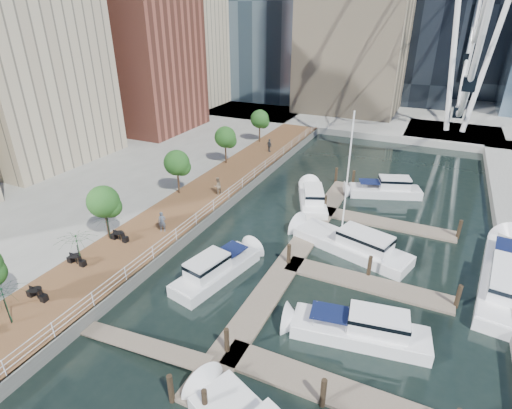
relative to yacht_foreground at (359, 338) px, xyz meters
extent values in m
plane|color=black|center=(-9.70, -2.40, 0.00)|extent=(520.00, 520.00, 0.00)
cube|color=brown|center=(-18.70, 12.60, 0.50)|extent=(6.00, 60.00, 1.00)
cube|color=#595954|center=(-15.70, 12.60, 0.50)|extent=(0.25, 60.00, 1.00)
cube|color=gray|center=(-45.70, 12.60, 0.50)|extent=(48.00, 90.00, 1.00)
cube|color=gray|center=(-9.70, 99.60, 0.50)|extent=(200.00, 114.00, 1.00)
cube|color=gray|center=(4.30, 49.60, 0.50)|extent=(14.00, 12.00, 1.00)
cube|color=#6D6051|center=(-6.70, 7.60, 0.10)|extent=(2.00, 32.00, 0.20)
cube|color=#6D6051|center=(-0.70, -4.40, 0.10)|extent=(12.00, 2.00, 0.20)
cube|color=#6D6051|center=(-0.70, 5.60, 0.10)|extent=(12.00, 2.00, 0.20)
cube|color=#6D6051|center=(-0.70, 15.60, 0.10)|extent=(12.00, 2.00, 0.20)
cube|color=#BCAD8E|center=(-43.70, 13.60, 14.00)|extent=(14.00, 16.00, 26.00)
cube|color=brown|center=(-39.70, 31.60, 11.00)|extent=(12.00, 14.00, 20.00)
cube|color=#BCAD8E|center=(-45.70, 47.60, 15.00)|extent=(14.00, 16.00, 28.00)
cylinder|color=white|center=(1.80, 49.60, 14.00)|extent=(0.80, 0.80, 26.00)
cylinder|color=white|center=(6.80, 49.60, 14.00)|extent=(0.80, 0.80, 26.00)
cylinder|color=#3F2B1C|center=(-21.10, 1.60, 2.20)|extent=(0.20, 0.20, 2.40)
sphere|color=#265B1E|center=(-21.10, 1.60, 4.30)|extent=(2.60, 2.60, 2.60)
cylinder|color=#3F2B1C|center=(-21.10, 11.60, 2.20)|extent=(0.20, 0.20, 2.40)
sphere|color=#265B1E|center=(-21.10, 11.60, 4.30)|extent=(2.60, 2.60, 2.60)
cylinder|color=#3F2B1C|center=(-21.10, 21.60, 2.20)|extent=(0.20, 0.20, 2.40)
sphere|color=#265B1E|center=(-21.10, 21.60, 4.30)|extent=(2.60, 2.60, 2.60)
cylinder|color=#3F2B1C|center=(-21.10, 31.60, 2.20)|extent=(0.20, 0.20, 2.40)
sphere|color=#265B1E|center=(-21.10, 31.60, 4.30)|extent=(2.60, 2.60, 2.60)
imported|color=#4A5363|center=(-17.72, 4.35, 1.89)|extent=(0.78, 0.68, 1.79)
imported|color=gray|center=(-17.35, 13.05, 1.90)|extent=(0.97, 1.07, 1.81)
imported|color=#32373E|center=(-17.98, 27.92, 1.88)|extent=(1.10, 0.92, 1.76)
imported|color=#0E341D|center=(-19.13, -8.70, 2.34)|extent=(3.87, 3.90, 2.68)
imported|color=#103C15|center=(-20.00, -2.46, 2.35)|extent=(3.13, 3.18, 2.69)
imported|color=#0E351F|center=(-20.86, 1.39, 2.04)|extent=(2.40, 2.44, 2.08)
camera|label=1|loc=(2.08, -19.23, 17.94)|focal=28.00mm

